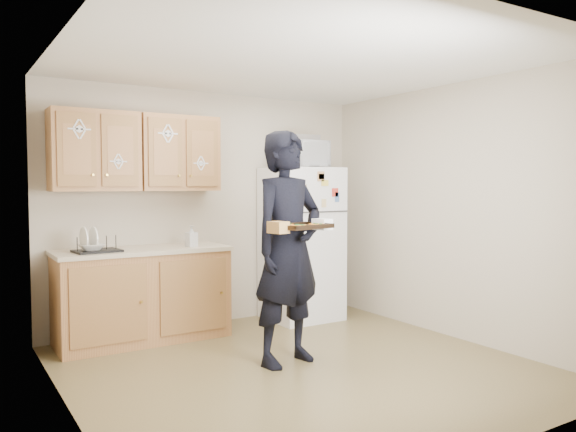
# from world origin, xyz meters

# --- Properties ---
(floor) EXTENTS (3.60, 3.60, 0.00)m
(floor) POSITION_xyz_m (0.00, 0.00, 0.00)
(floor) COLOR brown
(floor) RESTS_ON ground
(ceiling) EXTENTS (3.60, 3.60, 0.00)m
(ceiling) POSITION_xyz_m (0.00, 0.00, 2.50)
(ceiling) COLOR white
(ceiling) RESTS_ON wall_back
(wall_back) EXTENTS (3.60, 0.04, 2.50)m
(wall_back) POSITION_xyz_m (0.00, 1.80, 1.25)
(wall_back) COLOR #BFB19B
(wall_back) RESTS_ON floor
(wall_front) EXTENTS (3.60, 0.04, 2.50)m
(wall_front) POSITION_xyz_m (0.00, -1.80, 1.25)
(wall_front) COLOR #BFB19B
(wall_front) RESTS_ON floor
(wall_left) EXTENTS (0.04, 3.60, 2.50)m
(wall_left) POSITION_xyz_m (-1.80, 0.00, 1.25)
(wall_left) COLOR #BFB19B
(wall_left) RESTS_ON floor
(wall_right) EXTENTS (0.04, 3.60, 2.50)m
(wall_right) POSITION_xyz_m (1.80, 0.00, 1.25)
(wall_right) COLOR #BFB19B
(wall_right) RESTS_ON floor
(refrigerator) EXTENTS (0.75, 0.70, 1.70)m
(refrigerator) POSITION_xyz_m (0.95, 1.43, 0.85)
(refrigerator) COLOR white
(refrigerator) RESTS_ON floor
(base_cabinet) EXTENTS (1.60, 0.60, 0.86)m
(base_cabinet) POSITION_xyz_m (-0.85, 1.48, 0.43)
(base_cabinet) COLOR #9A5B35
(base_cabinet) RESTS_ON floor
(countertop) EXTENTS (1.64, 0.64, 0.04)m
(countertop) POSITION_xyz_m (-0.85, 1.48, 0.88)
(countertop) COLOR beige
(countertop) RESTS_ON base_cabinet
(upper_cab_left) EXTENTS (0.80, 0.33, 0.75)m
(upper_cab_left) POSITION_xyz_m (-1.25, 1.61, 1.83)
(upper_cab_left) COLOR #9A5B35
(upper_cab_left) RESTS_ON wall_back
(upper_cab_right) EXTENTS (0.80, 0.33, 0.75)m
(upper_cab_right) POSITION_xyz_m (-0.43, 1.61, 1.83)
(upper_cab_right) COLOR #9A5B35
(upper_cab_right) RESTS_ON wall_back
(cereal_box) EXTENTS (0.20, 0.07, 0.32)m
(cereal_box) POSITION_xyz_m (1.47, 1.67, 0.16)
(cereal_box) COLOR #E0CF4F
(cereal_box) RESTS_ON floor
(person) EXTENTS (0.80, 0.61, 1.96)m
(person) POSITION_xyz_m (-0.02, 0.16, 0.98)
(person) COLOR black
(person) RESTS_ON floor
(baking_tray) EXTENTS (0.49, 0.40, 0.04)m
(baking_tray) POSITION_xyz_m (-0.08, -0.13, 1.18)
(baking_tray) COLOR black
(baking_tray) RESTS_ON person
(pizza_front_left) EXTENTS (0.14, 0.14, 0.02)m
(pizza_front_left) POSITION_xyz_m (-0.17, -0.22, 1.19)
(pizza_front_left) COLOR yellow
(pizza_front_left) RESTS_ON baking_tray
(pizza_front_right) EXTENTS (0.14, 0.14, 0.02)m
(pizza_front_right) POSITION_xyz_m (0.03, -0.18, 1.19)
(pizza_front_right) COLOR yellow
(pizza_front_right) RESTS_ON baking_tray
(pizza_back_left) EXTENTS (0.14, 0.14, 0.02)m
(pizza_back_left) POSITION_xyz_m (-0.20, -0.08, 1.19)
(pizza_back_left) COLOR yellow
(pizza_back_left) RESTS_ON baking_tray
(microwave) EXTENTS (0.55, 0.38, 0.30)m
(microwave) POSITION_xyz_m (0.92, 1.38, 1.85)
(microwave) COLOR white
(microwave) RESTS_ON refrigerator
(foil_pan) EXTENTS (0.33, 0.24, 0.07)m
(foil_pan) POSITION_xyz_m (0.97, 1.41, 2.03)
(foil_pan) COLOR silver
(foil_pan) RESTS_ON microwave
(dish_rack) EXTENTS (0.42, 0.33, 0.16)m
(dish_rack) POSITION_xyz_m (-1.29, 1.40, 0.98)
(dish_rack) COLOR black
(dish_rack) RESTS_ON countertop
(bowl) EXTENTS (0.23, 0.23, 0.06)m
(bowl) POSITION_xyz_m (-1.34, 1.40, 0.95)
(bowl) COLOR white
(bowl) RESTS_ON dish_rack
(soap_bottle) EXTENTS (0.11, 0.11, 0.21)m
(soap_bottle) POSITION_xyz_m (-0.40, 1.36, 1.00)
(soap_bottle) COLOR white
(soap_bottle) RESTS_ON countertop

